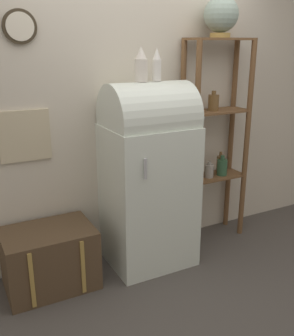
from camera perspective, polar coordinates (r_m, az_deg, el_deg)
The scene contains 8 objects.
ground_plane at distance 3.44m, azimuth 2.29°, elevation -14.97°, with size 12.00×12.00×0.00m, color #4C4742.
wall_back at distance 3.44m, azimuth -2.35°, elevation 9.24°, with size 7.00×0.09×2.70m.
refrigerator at distance 3.29m, azimuth 0.24°, elevation -0.79°, with size 0.70×0.62×1.57m.
suitcase_trunk at distance 3.26m, azimuth -13.95°, elevation -12.59°, with size 0.69×0.50×0.48m.
shelf_unit at distance 3.74m, azimuth 9.87°, elevation 4.70°, with size 0.64×0.28×1.90m.
globe at distance 3.64m, azimuth 10.71°, elevation 20.94°, with size 0.30×0.30×0.34m.
vase_left at distance 3.11m, azimuth -0.86°, elevation 14.66°, with size 0.10×0.10×0.26m.
vase_center at distance 3.15m, azimuth 1.42°, elevation 14.63°, with size 0.07×0.07×0.26m.
Camera 1 is at (-1.46, -2.50, 1.86)m, focal length 42.00 mm.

